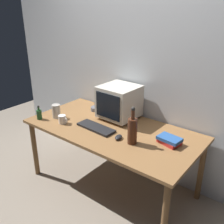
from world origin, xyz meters
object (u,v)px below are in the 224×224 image
Objects in this scene: mug at (62,119)px; keyboard at (96,128)px; crt_monitor at (119,102)px; cd_spindle at (96,109)px; bottle_short at (39,114)px; bottle_tall at (132,130)px; metal_canister at (56,111)px; book_stack at (169,140)px; computer_mouse at (118,137)px.

keyboard is at bearing 18.64° from mug.
cd_spindle is (-0.35, 0.01, -0.17)m from crt_monitor.
keyboard is at bearing 17.53° from bottle_short.
crt_monitor reaches higher than bottle_tall.
crt_monitor is 0.57m from bottle_tall.
bottle_short is at bearing -140.35° from crt_monitor.
metal_canister is (-0.17, 0.06, 0.03)m from mug.
crt_monitor reaches higher than keyboard.
book_stack is 1.13m from mug.
bottle_tall is 2.97× the size of cd_spindle.
crt_monitor reaches higher than computer_mouse.
book_stack is (0.27, 0.20, -0.10)m from bottle_tall.
metal_canister is (-0.56, -0.41, -0.12)m from crt_monitor.
bottle_tall is at bearing -26.00° from cd_spindle.
metal_canister reaches higher than book_stack.
bottle_short is (-0.65, -0.20, 0.05)m from keyboard.
bottle_tall reaches higher than computer_mouse.
book_stack is 1.47× the size of metal_canister.
cd_spindle reaches higher than computer_mouse.
book_stack is at bearing 15.91° from bottle_short.
bottle_tall is (0.45, -0.02, 0.12)m from keyboard.
crt_monitor is 0.73m from book_stack.
crt_monitor is 0.89m from bottle_short.
metal_canister reaches higher than computer_mouse.
cd_spindle is at bearing 63.46° from metal_canister.
mug is at bearing -164.14° from book_stack.
bottle_tall is at bearing -143.25° from book_stack.
bottle_tall is at bearing -41.10° from crt_monitor.
bottle_tall is at bearing -8.90° from computer_mouse.
keyboard is at bearing -165.57° from book_stack.
mug reaches higher than computer_mouse.
bottle_tall is at bearing 7.44° from mug.
book_stack is 1.84× the size of cd_spindle.
bottle_short reaches higher than computer_mouse.
keyboard is at bearing -94.54° from crt_monitor.
computer_mouse is 0.45× the size of book_stack.
book_stack is (0.72, 0.19, 0.02)m from keyboard.
mug is 0.18m from metal_canister.
keyboard is at bearing 178.00° from bottle_tall.
book_stack is (0.42, 0.22, 0.02)m from computer_mouse.
bottle_short is (-0.68, -0.56, -0.13)m from crt_monitor.
metal_canister is (-0.21, -0.42, 0.05)m from cd_spindle.
keyboard is 0.75m from book_stack.
bottle_short is 0.65m from cd_spindle.
bottle_tall reaches higher than cd_spindle.
bottle_short is at bearing -163.90° from mug.
keyboard is (-0.03, -0.36, -0.18)m from crt_monitor.
computer_mouse is at bearing 1.99° from metal_canister.
cd_spindle reaches higher than keyboard.
bottle_short reaches higher than cd_spindle.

